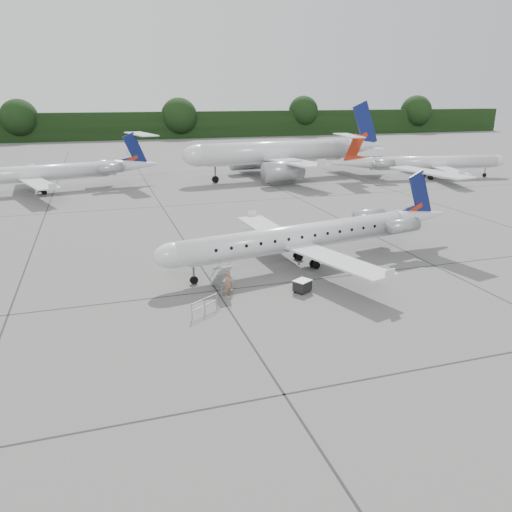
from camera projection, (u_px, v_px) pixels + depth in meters
name	position (u px, v px, depth m)	size (l,w,h in m)	color
ground	(320.00, 295.00, 33.73)	(320.00, 320.00, 0.00)	#61615F
treeline	(140.00, 126.00, 150.34)	(260.00, 4.00, 8.00)	black
main_regional_jet	(297.00, 225.00, 38.49)	(25.72, 18.52, 6.59)	silver
airstair	(221.00, 276.00, 34.15)	(0.85, 2.12, 2.07)	silver
passenger	(229.00, 284.00, 33.19)	(0.64, 0.42, 1.75)	#825D46
safety_railing	(205.00, 306.00, 30.63)	(2.20, 0.08, 1.00)	gray
baggage_cart	(302.00, 286.00, 34.01)	(1.07, 0.87, 0.93)	black
bg_narrowbody	(276.00, 141.00, 78.76)	(32.91, 23.70, 11.81)	silver
bg_regional_left	(31.00, 166.00, 67.20)	(28.92, 20.82, 7.59)	silver
bg_regional_right	(435.00, 156.00, 79.59)	(27.22, 19.60, 7.14)	silver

